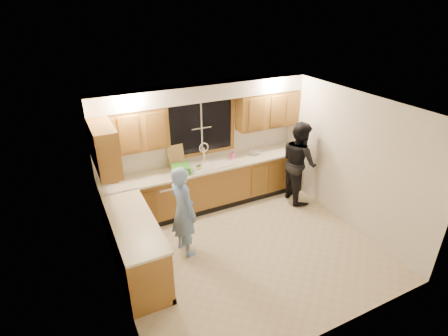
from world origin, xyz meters
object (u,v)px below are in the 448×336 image
object	(u,v)px
knife_block	(114,176)
dish_crate	(181,169)
sink	(208,167)
bowl	(255,153)
stove	(145,270)
man	(183,211)
dishwasher	(169,197)
woman	(299,162)
soap_bottle	(233,155)

from	to	relation	value
knife_block	dish_crate	world-z (taller)	knife_block
sink	bowl	xyz separation A→B (m)	(1.10, 0.05, 0.08)
stove	man	xyz separation A→B (m)	(0.84, 0.66, 0.34)
sink	dishwasher	xyz separation A→B (m)	(-0.85, -0.01, -0.45)
dishwasher	stove	distance (m)	2.04
dish_crate	sink	bearing A→B (deg)	9.49
woman	bowl	size ratio (longest dim) A/B	7.52
dishwasher	sink	bearing A→B (deg)	0.99
dish_crate	soap_bottle	xyz separation A→B (m)	(1.18, 0.15, 0.01)
sink	bowl	distance (m)	1.10
sink	soap_bottle	size ratio (longest dim) A/B	4.87
soap_bottle	bowl	bearing A→B (deg)	-0.51
bowl	dish_crate	bearing A→B (deg)	-175.02
man	dishwasher	bearing A→B (deg)	-18.59
knife_block	bowl	xyz separation A→B (m)	(2.89, -0.04, -0.09)
sink	stove	distance (m)	2.60
man	soap_bottle	bearing A→B (deg)	-64.64
sink	bowl	world-z (taller)	sink
dishwasher	bowl	size ratio (longest dim) A/B	3.59
sink	man	bearing A→B (deg)	-129.56
man	knife_block	distance (m)	1.52
sink	dish_crate	xyz separation A→B (m)	(-0.60, -0.10, 0.13)
sink	man	distance (m)	1.51
woman	soap_bottle	world-z (taller)	woman
dishwasher	knife_block	xyz separation A→B (m)	(-0.94, 0.11, 0.63)
stove	knife_block	world-z (taller)	knife_block
dishwasher	man	xyz separation A→B (m)	(-0.11, -1.15, 0.38)
dishwasher	knife_block	world-z (taller)	knife_block
dishwasher	woman	xyz separation A→B (m)	(2.63, -0.57, 0.45)
dish_crate	bowl	bearing A→B (deg)	4.98
stove	woman	size ratio (longest dim) A/B	0.52
dish_crate	soap_bottle	size ratio (longest dim) A/B	1.87
knife_block	stove	bearing A→B (deg)	-89.23
woman	bowl	xyz separation A→B (m)	(-0.68, 0.64, 0.09)
dish_crate	bowl	size ratio (longest dim) A/B	1.45
man	woman	xyz separation A→B (m)	(2.74, 0.58, 0.06)
stove	knife_block	distance (m)	2.00
dish_crate	soap_bottle	world-z (taller)	soap_bottle
man	woman	distance (m)	2.80
stove	dish_crate	size ratio (longest dim) A/B	2.72
bowl	dishwasher	bearing A→B (deg)	-178.17
man	dish_crate	xyz separation A→B (m)	(0.36, 1.07, 0.20)
sink	stove	size ratio (longest dim) A/B	0.96
woman	sink	bearing A→B (deg)	78.82
stove	dish_crate	xyz separation A→B (m)	(1.20, 1.72, 0.55)
dishwasher	soap_bottle	size ratio (longest dim) A/B	4.64
dishwasher	stove	world-z (taller)	stove
sink	dishwasher	bearing A→B (deg)	-179.01
dish_crate	woman	bearing A→B (deg)	-11.61
man	dish_crate	distance (m)	1.14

